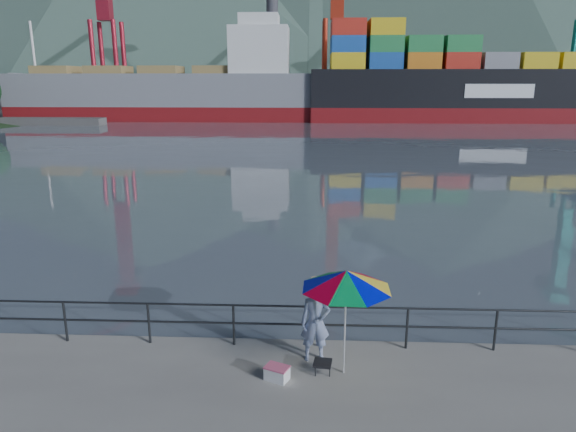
% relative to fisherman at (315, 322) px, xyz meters
% --- Properties ---
extents(harbor_water, '(500.00, 280.00, 0.00)m').
position_rel_fisherman_xyz_m(harbor_water, '(-0.89, 128.86, -0.89)').
color(harbor_water, '#535F6A').
rests_on(harbor_water, ground).
extents(far_dock, '(200.00, 40.00, 0.40)m').
position_rel_fisherman_xyz_m(far_dock, '(9.11, 91.86, -0.89)').
color(far_dock, '#514F4C').
rests_on(far_dock, ground).
extents(guardrail, '(22.00, 0.06, 1.03)m').
position_rel_fisherman_xyz_m(guardrail, '(-0.89, 0.56, -0.37)').
color(guardrail, '#2D3033').
rests_on(guardrail, ground).
extents(mountains, '(600.00, 332.80, 80.00)m').
position_rel_fisherman_xyz_m(mountains, '(37.93, 206.60, 34.66)').
color(mountains, '#385147').
rests_on(mountains, ground).
extents(port_cranes, '(116.00, 28.00, 38.40)m').
position_rel_fisherman_xyz_m(port_cranes, '(30.11, 82.86, 15.11)').
color(port_cranes, red).
rests_on(port_cranes, ground).
extents(container_stacks, '(58.00, 8.40, 7.80)m').
position_rel_fisherman_xyz_m(container_stacks, '(29.06, 93.38, 2.30)').
color(container_stacks, yellow).
rests_on(container_stacks, ground).
extents(fisherman, '(0.67, 0.46, 1.78)m').
position_rel_fisherman_xyz_m(fisherman, '(0.00, 0.00, 0.00)').
color(fisherman, navy).
rests_on(fisherman, ground).
extents(beach_umbrella, '(2.43, 2.43, 2.31)m').
position_rel_fisherman_xyz_m(beach_umbrella, '(0.61, -0.53, 1.22)').
color(beach_umbrella, white).
rests_on(beach_umbrella, ground).
extents(folding_stool, '(0.43, 0.43, 0.25)m').
position_rel_fisherman_xyz_m(folding_stool, '(0.16, -0.55, -0.76)').
color(folding_stool, black).
rests_on(folding_stool, ground).
extents(cooler_bag, '(0.55, 0.47, 0.27)m').
position_rel_fisherman_xyz_m(cooler_bag, '(-0.79, -0.86, -0.76)').
color(cooler_bag, silver).
rests_on(cooler_bag, ground).
extents(fishing_rod, '(0.35, 1.55, 1.12)m').
position_rel_fisherman_xyz_m(fishing_rod, '(0.10, 0.85, -0.89)').
color(fishing_rod, black).
rests_on(fishing_rod, ground).
extents(bulk_carrier, '(48.71, 8.43, 14.50)m').
position_rel_fisherman_xyz_m(bulk_carrier, '(-21.82, 73.14, 3.28)').
color(bulk_carrier, maroon).
rests_on(bulk_carrier, ground).
extents(container_ship, '(55.09, 9.18, 18.10)m').
position_rel_fisherman_xyz_m(container_ship, '(29.04, 72.78, 4.99)').
color(container_ship, maroon).
rests_on(container_ship, ground).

